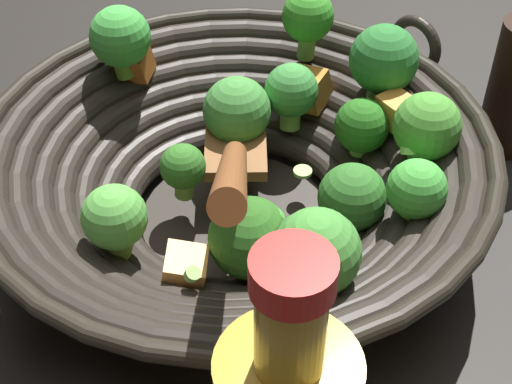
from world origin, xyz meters
The scene contains 2 objects.
ground_plane centered at (0.00, 0.00, 0.00)m, with size 4.00×4.00×0.00m, color black.
wok centered at (0.00, 0.00, 0.06)m, with size 0.40×0.40×0.22m.
Camera 1 is at (0.12, -0.43, 0.44)m, focal length 53.39 mm.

